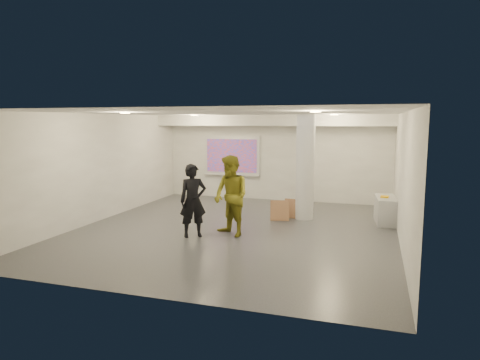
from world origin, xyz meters
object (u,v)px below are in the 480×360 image
(projection_screen, at_px, (232,156))
(credenza, at_px, (386,210))
(column, at_px, (305,167))
(man, at_px, (231,196))
(woman, at_px, (193,201))

(projection_screen, height_order, credenza, projection_screen)
(column, bearing_deg, projection_screen, 139.44)
(man, bearing_deg, column, 91.76)
(column, distance_m, woman, 3.60)
(projection_screen, relative_size, man, 1.06)
(column, xyz_separation_m, credenza, (2.22, 0.17, -1.14))
(column, distance_m, projection_screen, 4.08)
(projection_screen, xyz_separation_m, credenza, (5.32, -2.48, -1.16))
(column, height_order, credenza, column)
(column, height_order, projection_screen, column)
(credenza, relative_size, man, 0.63)
(credenza, bearing_deg, man, -150.22)
(projection_screen, height_order, woman, projection_screen)
(woman, bearing_deg, credenza, -1.51)
(woman, xyz_separation_m, man, (0.85, 0.36, 0.10))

